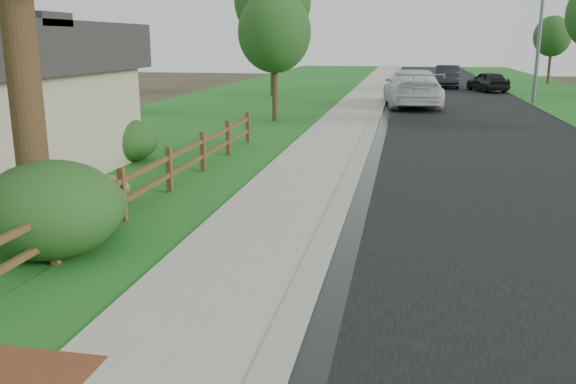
# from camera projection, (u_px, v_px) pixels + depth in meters

# --- Properties ---
(road) EXTENTS (8.00, 90.00, 0.02)m
(road) POSITION_uv_depth(u_px,v_px,m) (452.00, 96.00, 38.74)
(road) COLOR black
(road) RESTS_ON ground
(curb) EXTENTS (0.40, 90.00, 0.12)m
(curb) POSITION_uv_depth(u_px,v_px,m) (386.00, 94.00, 39.50)
(curb) COLOR gray
(curb) RESTS_ON ground
(wet_gutter) EXTENTS (0.50, 90.00, 0.00)m
(wet_gutter) POSITION_uv_depth(u_px,v_px,m) (391.00, 95.00, 39.44)
(wet_gutter) COLOR black
(wet_gutter) RESTS_ON road
(sidewalk) EXTENTS (2.20, 90.00, 0.10)m
(sidewalk) POSITION_uv_depth(u_px,v_px,m) (366.00, 94.00, 39.74)
(sidewalk) COLOR gray
(sidewalk) RESTS_ON ground
(grass_strip) EXTENTS (1.60, 90.00, 0.06)m
(grass_strip) POSITION_uv_depth(u_px,v_px,m) (337.00, 94.00, 40.09)
(grass_strip) COLOR #1B6021
(grass_strip) RESTS_ON ground
(lawn_near) EXTENTS (9.00, 90.00, 0.04)m
(lawn_near) POSITION_uv_depth(u_px,v_px,m) (260.00, 93.00, 41.04)
(lawn_near) COLOR #1B6021
(lawn_near) RESTS_ON ground
(verge_far) EXTENTS (6.00, 90.00, 0.04)m
(verge_far) POSITION_uv_depth(u_px,v_px,m) (568.00, 98.00, 37.48)
(verge_far) COLOR #1B6021
(verge_far) RESTS_ON ground
(ranch_fence) EXTENTS (0.12, 16.92, 1.10)m
(ranch_fence) POSITION_uv_depth(u_px,v_px,m) (148.00, 179.00, 12.83)
(ranch_fence) COLOR #463117
(ranch_fence) RESTS_ON ground
(white_suv) EXTENTS (3.38, 6.99, 1.96)m
(white_suv) POSITION_uv_depth(u_px,v_px,m) (412.00, 88.00, 32.33)
(white_suv) COLOR silver
(white_suv) RESTS_ON road
(dark_car_mid) EXTENTS (2.82, 4.39, 1.39)m
(dark_car_mid) POSITION_uv_depth(u_px,v_px,m) (488.00, 81.00, 41.96)
(dark_car_mid) COLOR black
(dark_car_mid) RESTS_ON road
(dark_car_far) EXTENTS (2.05, 5.04, 1.63)m
(dark_car_far) POSITION_uv_depth(u_px,v_px,m) (447.00, 76.00, 45.81)
(dark_car_far) COLOR black
(dark_car_far) RESTS_ON road
(boulder) EXTENTS (1.17, 1.03, 0.65)m
(boulder) POSITION_uv_depth(u_px,v_px,m) (109.00, 190.00, 13.13)
(boulder) COLOR brown
(boulder) RESTS_ON ground
(shrub_a) EXTENTS (2.12, 2.12, 1.21)m
(shrub_a) POSITION_uv_depth(u_px,v_px,m) (80.00, 206.00, 10.76)
(shrub_a) COLOR #204719
(shrub_a) RESTS_ON ground
(shrub_b) EXTENTS (2.61, 2.61, 1.59)m
(shrub_b) POSITION_uv_depth(u_px,v_px,m) (51.00, 209.00, 9.87)
(shrub_b) COLOR #204719
(shrub_b) RESTS_ON ground
(shrub_c) EXTENTS (1.97, 1.97, 1.25)m
(shrub_c) POSITION_uv_depth(u_px,v_px,m) (127.00, 141.00, 17.72)
(shrub_c) COLOR #204719
(shrub_c) RESTS_ON ground
(tree_near_left) EXTENTS (3.11, 3.11, 5.51)m
(tree_near_left) POSITION_uv_depth(u_px,v_px,m) (275.00, 32.00, 25.72)
(tree_near_left) COLOR #352215
(tree_near_left) RESTS_ON ground
(tree_mid_left) EXTENTS (4.71, 4.71, 8.42)m
(tree_mid_left) POSITION_uv_depth(u_px,v_px,m) (273.00, 1.00, 36.99)
(tree_mid_left) COLOR #352215
(tree_mid_left) RESTS_ON ground
(tree_far_right) EXTENTS (2.93, 2.93, 5.40)m
(tree_far_right) POSITION_uv_depth(u_px,v_px,m) (552.00, 36.00, 48.68)
(tree_far_right) COLOR #352215
(tree_far_right) RESTS_ON ground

